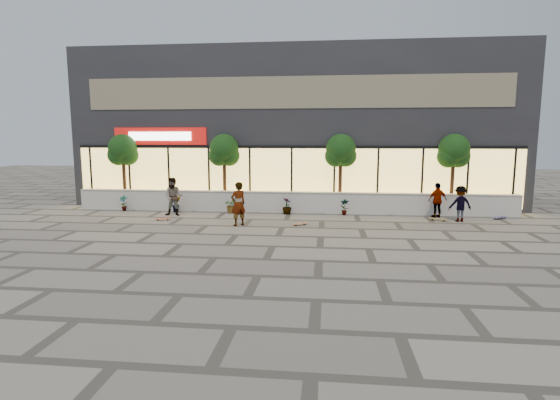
# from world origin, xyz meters

# --- Properties ---
(ground) EXTENTS (80.00, 80.00, 0.00)m
(ground) POSITION_xyz_m (0.00, 0.00, 0.00)
(ground) COLOR gray
(ground) RESTS_ON ground
(planter_wall) EXTENTS (22.00, 0.42, 1.04)m
(planter_wall) POSITION_xyz_m (0.00, 7.00, 0.52)
(planter_wall) COLOR silver
(planter_wall) RESTS_ON ground
(retail_building) EXTENTS (24.00, 9.17, 8.50)m
(retail_building) POSITION_xyz_m (-0.00, 12.49, 4.25)
(retail_building) COLOR #27262C
(retail_building) RESTS_ON ground
(shrub_a) EXTENTS (0.43, 0.29, 0.81)m
(shrub_a) POSITION_xyz_m (-8.50, 6.45, 0.41)
(shrub_a) COLOR #163611
(shrub_a) RESTS_ON ground
(shrub_b) EXTENTS (0.57, 0.57, 0.81)m
(shrub_b) POSITION_xyz_m (-5.70, 6.45, 0.41)
(shrub_b) COLOR #163611
(shrub_b) RESTS_ON ground
(shrub_c) EXTENTS (0.68, 0.77, 0.81)m
(shrub_c) POSITION_xyz_m (-2.90, 6.45, 0.41)
(shrub_c) COLOR #163611
(shrub_c) RESTS_ON ground
(shrub_d) EXTENTS (0.64, 0.64, 0.81)m
(shrub_d) POSITION_xyz_m (-0.10, 6.45, 0.41)
(shrub_d) COLOR #163611
(shrub_d) RESTS_ON ground
(shrub_e) EXTENTS (0.46, 0.35, 0.81)m
(shrub_e) POSITION_xyz_m (2.70, 6.45, 0.41)
(shrub_e) COLOR #163611
(shrub_e) RESTS_ON ground
(tree_west) EXTENTS (1.60, 1.50, 3.92)m
(tree_west) POSITION_xyz_m (-9.00, 7.70, 2.99)
(tree_west) COLOR #402717
(tree_west) RESTS_ON ground
(tree_midwest) EXTENTS (1.60, 1.50, 3.92)m
(tree_midwest) POSITION_xyz_m (-3.50, 7.70, 2.99)
(tree_midwest) COLOR #402717
(tree_midwest) RESTS_ON ground
(tree_mideast) EXTENTS (1.60, 1.50, 3.92)m
(tree_mideast) POSITION_xyz_m (2.50, 7.70, 2.99)
(tree_mideast) COLOR #402717
(tree_mideast) RESTS_ON ground
(tree_east) EXTENTS (1.60, 1.50, 3.92)m
(tree_east) POSITION_xyz_m (8.00, 7.70, 2.99)
(tree_east) COLOR #402717
(tree_east) RESTS_ON ground
(skater_center) EXTENTS (0.81, 0.79, 1.88)m
(skater_center) POSITION_xyz_m (-1.90, 3.41, 0.94)
(skater_center) COLOR silver
(skater_center) RESTS_ON ground
(skater_left) EXTENTS (0.95, 0.76, 1.84)m
(skater_left) POSITION_xyz_m (-5.46, 5.42, 0.92)
(skater_left) COLOR #978061
(skater_left) RESTS_ON ground
(skater_right_near) EXTENTS (1.04, 0.71, 1.64)m
(skater_right_near) POSITION_xyz_m (7.00, 6.30, 0.82)
(skater_right_near) COLOR silver
(skater_right_near) RESTS_ON ground
(skater_right_far) EXTENTS (1.12, 0.75, 1.60)m
(skater_right_far) POSITION_xyz_m (7.76, 5.39, 0.80)
(skater_right_far) COLOR maroon
(skater_right_far) RESTS_ON ground
(skateboard_center) EXTENTS (0.70, 0.54, 0.09)m
(skateboard_center) POSITION_xyz_m (0.71, 3.74, 0.07)
(skateboard_center) COLOR #9E5833
(skateboard_center) RESTS_ON ground
(skateboard_left) EXTENTS (0.73, 0.43, 0.09)m
(skateboard_left) POSITION_xyz_m (-5.57, 4.21, 0.07)
(skateboard_left) COLOR #DA4828
(skateboard_left) RESTS_ON ground
(skateboard_right_near) EXTENTS (0.81, 0.57, 0.10)m
(skateboard_right_near) POSITION_xyz_m (6.85, 5.44, 0.08)
(skateboard_right_near) COLOR brown
(skateboard_right_near) RESTS_ON ground
(skateboard_right_far) EXTENTS (0.80, 0.64, 0.10)m
(skateboard_right_far) POSITION_xyz_m (9.80, 6.20, 0.08)
(skateboard_right_far) COLOR #48437C
(skateboard_right_far) RESTS_ON ground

